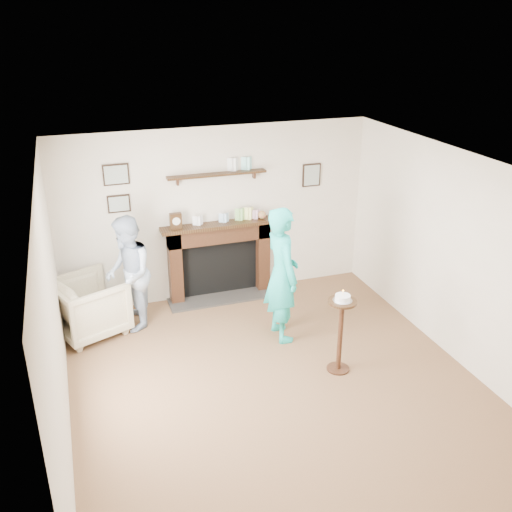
{
  "coord_description": "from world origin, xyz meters",
  "views": [
    {
      "loc": [
        -1.96,
        -4.99,
        3.9
      ],
      "look_at": [
        0.05,
        0.9,
        1.24
      ],
      "focal_mm": 40.0,
      "sensor_mm": 36.0,
      "label": 1
    }
  ],
  "objects_px": {
    "armchair": "(93,332)",
    "pedestal_table": "(341,322)",
    "woman": "(281,335)",
    "man": "(133,326)"
  },
  "relations": [
    {
      "from": "woman",
      "to": "pedestal_table",
      "type": "xyz_separation_m",
      "value": [
        0.37,
        -0.94,
        0.65
      ]
    },
    {
      "from": "armchair",
      "to": "man",
      "type": "distance_m",
      "value": 0.54
    },
    {
      "from": "armchair",
      "to": "woman",
      "type": "distance_m",
      "value": 2.49
    },
    {
      "from": "woman",
      "to": "pedestal_table",
      "type": "distance_m",
      "value": 1.2
    },
    {
      "from": "armchair",
      "to": "woman",
      "type": "bearing_deg",
      "value": -132.73
    },
    {
      "from": "armchair",
      "to": "pedestal_table",
      "type": "bearing_deg",
      "value": -146.19
    },
    {
      "from": "man",
      "to": "pedestal_table",
      "type": "xyz_separation_m",
      "value": [
        2.16,
        -1.82,
        0.65
      ]
    },
    {
      "from": "man",
      "to": "pedestal_table",
      "type": "height_order",
      "value": "pedestal_table"
    },
    {
      "from": "man",
      "to": "woman",
      "type": "relative_size",
      "value": 0.88
    },
    {
      "from": "man",
      "to": "woman",
      "type": "xyz_separation_m",
      "value": [
        1.8,
        -0.87,
        0.0
      ]
    }
  ]
}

